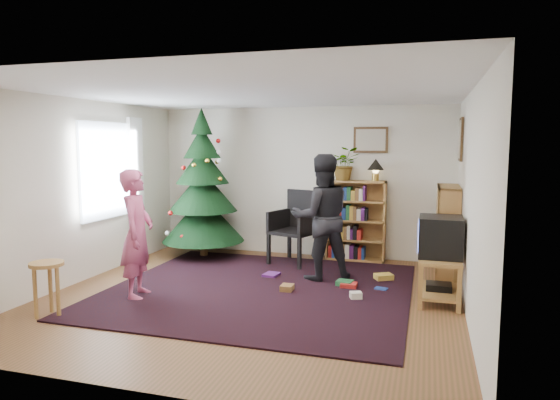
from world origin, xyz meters
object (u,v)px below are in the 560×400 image
(picture_right, at_px, (461,139))
(tv_stand, at_px, (439,275))
(picture_back, at_px, (371,140))
(crt_tv, at_px, (440,237))
(person_standing, at_px, (137,234))
(bookshelf_back, at_px, (356,220))
(stool, at_px, (47,274))
(bookshelf_right, at_px, (447,231))
(armchair, at_px, (296,224))
(potted_plant, at_px, (344,164))
(person_by_chair, at_px, (321,217))
(table_lamp, at_px, (376,166))
(christmas_tree, at_px, (203,195))

(picture_right, height_order, tv_stand, picture_right)
(picture_back, xyz_separation_m, crt_tv, (1.07, -1.98, -1.16))
(person_standing, bearing_deg, picture_right, -75.10)
(bookshelf_back, relative_size, stool, 2.14)
(picture_right, height_order, bookshelf_right, picture_right)
(armchair, distance_m, potted_plant, 1.24)
(person_standing, bearing_deg, picture_back, -55.45)
(stool, bearing_deg, bookshelf_back, 51.73)
(tv_stand, relative_size, stool, 1.42)
(bookshelf_back, xyz_separation_m, potted_plant, (-0.20, 0.00, 0.90))
(bookshelf_right, relative_size, person_by_chair, 0.74)
(bookshelf_right, bearing_deg, tv_stand, 174.30)
(stool, relative_size, person_by_chair, 0.35)
(crt_tv, height_order, person_standing, person_standing)
(picture_right, relative_size, stool, 0.99)
(picture_back, bearing_deg, table_lamp, -53.05)
(tv_stand, bearing_deg, crt_tv, 180.00)
(bookshelf_right, bearing_deg, potted_plant, 67.83)
(armchair, bearing_deg, person_by_chair, -36.86)
(person_standing, bearing_deg, christmas_tree, -9.79)
(potted_plant, bearing_deg, picture_back, 18.72)
(christmas_tree, distance_m, tv_stand, 4.06)
(christmas_tree, relative_size, person_by_chair, 1.41)
(armchair, xyz_separation_m, person_by_chair, (0.59, -0.86, 0.25))
(stool, bearing_deg, christmas_tree, 83.13)
(bookshelf_right, relative_size, stool, 2.14)
(bookshelf_back, bearing_deg, christmas_tree, -169.29)
(picture_right, xyz_separation_m, christmas_tree, (-4.01, 0.12, -0.92))
(christmas_tree, xyz_separation_m, person_by_chair, (2.19, -0.84, -0.16))
(bookshelf_back, distance_m, tv_stand, 2.27)
(bookshelf_back, bearing_deg, person_by_chair, -102.68)
(christmas_tree, relative_size, crt_tv, 4.51)
(picture_right, relative_size, tv_stand, 0.70)
(picture_right, bearing_deg, person_standing, -150.58)
(picture_back, distance_m, tv_stand, 2.78)
(picture_back, relative_size, person_standing, 0.35)
(picture_right, bearing_deg, tv_stand, -101.45)
(picture_right, bearing_deg, potted_plant, 161.10)
(tv_stand, xyz_separation_m, armchair, (-2.15, 1.39, 0.31))
(picture_back, xyz_separation_m, armchair, (-1.08, -0.59, -1.32))
(tv_stand, relative_size, person_by_chair, 0.49)
(picture_back, bearing_deg, armchair, -151.38)
(bookshelf_back, bearing_deg, potted_plant, 180.00)
(bookshelf_right, bearing_deg, table_lamp, 59.26)
(tv_stand, height_order, crt_tv, crt_tv)
(armchair, bearing_deg, christmas_tree, -160.56)
(person_by_chair, bearing_deg, bookshelf_back, -127.25)
(christmas_tree, height_order, bookshelf_back, christmas_tree)
(tv_stand, relative_size, armchair, 0.75)
(christmas_tree, relative_size, tv_stand, 2.87)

